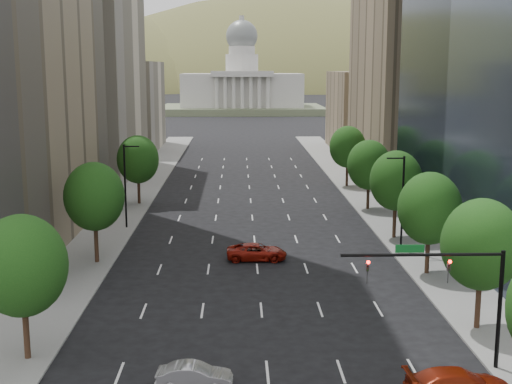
{
  "coord_description": "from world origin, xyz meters",
  "views": [
    {
      "loc": [
        -1.6,
        -5.84,
        16.96
      ],
      "look_at": [
        -0.3,
        42.77,
        8.0
      ],
      "focal_mm": 47.75,
      "sensor_mm": 36.0,
      "label": 1
    }
  ],
  "objects": [
    {
      "name": "sidewalk_left",
      "position": [
        -15.5,
        60.0,
        0.07
      ],
      "size": [
        6.0,
        200.0,
        0.15
      ],
      "primitive_type": "cube",
      "color": "slate",
      "rests_on": "ground"
    },
    {
      "name": "sidewalk_right",
      "position": [
        15.5,
        60.0,
        0.07
      ],
      "size": [
        6.0,
        200.0,
        0.15
      ],
      "primitive_type": "cube",
      "color": "slate",
      "rests_on": "ground"
    },
    {
      "name": "midrise_cream_left",
      "position": [
        -25.0,
        103.0,
        17.5
      ],
      "size": [
        14.0,
        30.0,
        35.0
      ],
      "primitive_type": "cube",
      "color": "beige",
      "rests_on": "ground"
    },
    {
      "name": "filler_left",
      "position": [
        -25.0,
        136.0,
        9.0
      ],
      "size": [
        14.0,
        26.0,
        18.0
      ],
      "primitive_type": "cube",
      "color": "beige",
      "rests_on": "ground"
    },
    {
      "name": "parking_tan_right",
      "position": [
        25.0,
        100.0,
        15.0
      ],
      "size": [
        14.0,
        30.0,
        30.0
      ],
      "primitive_type": "cube",
      "color": "#8C7759",
      "rests_on": "ground"
    },
    {
      "name": "filler_right",
      "position": [
        25.0,
        133.0,
        8.0
      ],
      "size": [
        14.0,
        26.0,
        16.0
      ],
      "primitive_type": "cube",
      "color": "#8C7759",
      "rests_on": "ground"
    },
    {
      "name": "tree_right_1",
      "position": [
        14.0,
        36.0,
        5.75
      ],
      "size": [
        5.2,
        5.2,
        8.75
      ],
      "color": "#382316",
      "rests_on": "ground"
    },
    {
      "name": "tree_right_2",
      "position": [
        14.0,
        48.0,
        5.6
      ],
      "size": [
        5.2,
        5.2,
        8.61
      ],
      "color": "#382316",
      "rests_on": "ground"
    },
    {
      "name": "tree_right_3",
      "position": [
        14.0,
        60.0,
        5.89
      ],
      "size": [
        5.2,
        5.2,
        8.89
      ],
      "color": "#382316",
      "rests_on": "ground"
    },
    {
      "name": "tree_right_4",
      "position": [
        14.0,
        74.0,
        5.46
      ],
      "size": [
        5.2,
        5.2,
        8.46
      ],
      "color": "#382316",
      "rests_on": "ground"
    },
    {
      "name": "tree_right_5",
      "position": [
        14.0,
        90.0,
        5.75
      ],
      "size": [
        5.2,
        5.2,
        8.75
      ],
      "color": "#382316",
      "rests_on": "ground"
    },
    {
      "name": "tree_left_0",
      "position": [
        -14.0,
        32.0,
        5.75
      ],
      "size": [
        5.2,
        5.2,
        8.75
      ],
      "color": "#382316",
      "rests_on": "ground"
    },
    {
      "name": "tree_left_1",
      "position": [
        -14.0,
        52.0,
        5.96
      ],
      "size": [
        5.2,
        5.2,
        8.97
      ],
      "color": "#382316",
      "rests_on": "ground"
    },
    {
      "name": "tree_left_2",
      "position": [
        -14.0,
        78.0,
        5.68
      ],
      "size": [
        5.2,
        5.2,
        8.68
      ],
      "color": "#382316",
      "rests_on": "ground"
    },
    {
      "name": "streetlight_rn",
      "position": [
        13.44,
        55.0,
        4.84
      ],
      "size": [
        1.7,
        0.2,
        9.0
      ],
      "color": "black",
      "rests_on": "ground"
    },
    {
      "name": "streetlight_ln",
      "position": [
        -13.44,
        65.0,
        4.84
      ],
      "size": [
        1.7,
        0.2,
        9.0
      ],
      "color": "black",
      "rests_on": "ground"
    },
    {
      "name": "traffic_signal",
      "position": [
        10.53,
        30.0,
        5.17
      ],
      "size": [
        9.12,
        0.4,
        7.38
      ],
      "color": "black",
      "rests_on": "ground"
    },
    {
      "name": "capitol",
      "position": [
        0.0,
        249.71,
        8.58
      ],
      "size": [
        60.0,
        40.0,
        35.2
      ],
      "color": "#596647",
      "rests_on": "ground"
    },
    {
      "name": "foothills",
      "position": [
        34.67,
        599.39,
        -37.78
      ],
      "size": [
        720.0,
        413.0,
        263.0
      ],
      "color": "olive",
      "rests_on": "ground"
    },
    {
      "name": "car_silver",
      "position": [
        -3.99,
        28.22,
        0.67
      ],
      "size": [
        4.15,
        1.63,
        1.35
      ],
      "primitive_type": "imported",
      "rotation": [
        0.0,
        0.0,
        1.52
      ],
      "color": "#9F9EA4",
      "rests_on": "ground"
    },
    {
      "name": "car_red_far",
      "position": [
        0.03,
        52.71,
        0.74
      ],
      "size": [
        5.39,
        2.54,
        1.49
      ],
      "primitive_type": "imported",
      "rotation": [
        0.0,
        0.0,
        1.56
      ],
      "color": "maroon",
      "rests_on": "ground"
    }
  ]
}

